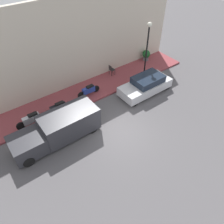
{
  "coord_description": "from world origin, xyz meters",
  "views": [
    {
      "loc": [
        -7.34,
        5.95,
        10.38
      ],
      "look_at": [
        1.15,
        -0.33,
        0.6
      ],
      "focal_mm": 35.0,
      "sensor_mm": 36.0,
      "label": 1
    }
  ],
  "objects_px": {
    "parked_car": "(146,85)",
    "delivery_van": "(57,129)",
    "motorcycle_black": "(58,107)",
    "cafe_chair": "(111,69)",
    "potted_plant": "(146,55)",
    "scooter_silver": "(32,119)",
    "motorcycle_blue": "(89,90)",
    "streetlamp": "(148,40)"
  },
  "relations": [
    {
      "from": "delivery_van",
      "to": "streetlamp",
      "type": "distance_m",
      "value": 9.43
    },
    {
      "from": "scooter_silver",
      "to": "motorcycle_blue",
      "type": "xyz_separation_m",
      "value": [
        0.46,
        -4.58,
        -0.04
      ]
    },
    {
      "from": "motorcycle_blue",
      "to": "cafe_chair",
      "type": "relative_size",
      "value": 2.08
    },
    {
      "from": "scooter_silver",
      "to": "streetlamp",
      "type": "relative_size",
      "value": 0.46
    },
    {
      "from": "scooter_silver",
      "to": "cafe_chair",
      "type": "relative_size",
      "value": 2.3
    },
    {
      "from": "parked_car",
      "to": "delivery_van",
      "type": "distance_m",
      "value": 7.49
    },
    {
      "from": "scooter_silver",
      "to": "motorcycle_black",
      "type": "relative_size",
      "value": 0.98
    },
    {
      "from": "motorcycle_black",
      "to": "streetlamp",
      "type": "height_order",
      "value": "streetlamp"
    },
    {
      "from": "scooter_silver",
      "to": "streetlamp",
      "type": "distance_m",
      "value": 10.12
    },
    {
      "from": "parked_car",
      "to": "potted_plant",
      "type": "bearing_deg",
      "value": -43.32
    },
    {
      "from": "delivery_van",
      "to": "motorcycle_black",
      "type": "distance_m",
      "value": 2.31
    },
    {
      "from": "delivery_van",
      "to": "scooter_silver",
      "type": "relative_size",
      "value": 2.59
    },
    {
      "from": "scooter_silver",
      "to": "potted_plant",
      "type": "bearing_deg",
      "value": -81.38
    },
    {
      "from": "delivery_van",
      "to": "scooter_silver",
      "type": "height_order",
      "value": "delivery_van"
    },
    {
      "from": "parked_car",
      "to": "motorcycle_blue",
      "type": "distance_m",
      "value": 4.33
    },
    {
      "from": "parked_car",
      "to": "streetlamp",
      "type": "xyz_separation_m",
      "value": [
        1.72,
        -1.45,
        2.51
      ]
    },
    {
      "from": "parked_car",
      "to": "cafe_chair",
      "type": "bearing_deg",
      "value": 13.34
    },
    {
      "from": "streetlamp",
      "to": "delivery_van",
      "type": "bearing_deg",
      "value": 102.88
    },
    {
      "from": "parked_car",
      "to": "cafe_chair",
      "type": "relative_size",
      "value": 4.67
    },
    {
      "from": "potted_plant",
      "to": "cafe_chair",
      "type": "height_order",
      "value": "potted_plant"
    },
    {
      "from": "cafe_chair",
      "to": "potted_plant",
      "type": "bearing_deg",
      "value": -88.53
    },
    {
      "from": "cafe_chair",
      "to": "parked_car",
      "type": "bearing_deg",
      "value": -166.66
    },
    {
      "from": "scooter_silver",
      "to": "cafe_chair",
      "type": "bearing_deg",
      "value": -77.65
    },
    {
      "from": "potted_plant",
      "to": "motorcycle_black",
      "type": "bearing_deg",
      "value": 100.02
    },
    {
      "from": "cafe_chair",
      "to": "scooter_silver",
      "type": "bearing_deg",
      "value": 102.35
    },
    {
      "from": "motorcycle_black",
      "to": "cafe_chair",
      "type": "distance_m",
      "value": 5.88
    },
    {
      "from": "parked_car",
      "to": "streetlamp",
      "type": "height_order",
      "value": "streetlamp"
    },
    {
      "from": "parked_car",
      "to": "motorcycle_black",
      "type": "height_order",
      "value": "parked_car"
    },
    {
      "from": "parked_car",
      "to": "scooter_silver",
      "type": "xyz_separation_m",
      "value": [
        1.68,
        8.34,
        -0.06
      ]
    },
    {
      "from": "parked_car",
      "to": "motorcycle_black",
      "type": "bearing_deg",
      "value": 75.02
    },
    {
      "from": "parked_car",
      "to": "scooter_silver",
      "type": "height_order",
      "value": "parked_car"
    },
    {
      "from": "motorcycle_black",
      "to": "potted_plant",
      "type": "distance_m",
      "value": 9.84
    },
    {
      "from": "delivery_van",
      "to": "cafe_chair",
      "type": "xyz_separation_m",
      "value": [
        3.66,
        -6.68,
        -0.22
      ]
    },
    {
      "from": "delivery_van",
      "to": "cafe_chair",
      "type": "distance_m",
      "value": 7.62
    },
    {
      "from": "motorcycle_blue",
      "to": "potted_plant",
      "type": "xyz_separation_m",
      "value": [
        1.3,
        -7.0,
        0.11
      ]
    },
    {
      "from": "parked_car",
      "to": "delivery_van",
      "type": "bearing_deg",
      "value": 92.48
    },
    {
      "from": "motorcycle_black",
      "to": "streetlamp",
      "type": "relative_size",
      "value": 0.47
    },
    {
      "from": "streetlamp",
      "to": "parked_car",
      "type": "bearing_deg",
      "value": 139.88
    },
    {
      "from": "motorcycle_black",
      "to": "potted_plant",
      "type": "relative_size",
      "value": 2.15
    },
    {
      "from": "motorcycle_black",
      "to": "parked_car",
      "type": "bearing_deg",
      "value": -104.98
    },
    {
      "from": "cafe_chair",
      "to": "motorcycle_blue",
      "type": "bearing_deg",
      "value": 111.9
    },
    {
      "from": "delivery_van",
      "to": "motorcycle_black",
      "type": "xyz_separation_m",
      "value": [
        2.05,
        -1.03,
        -0.32
      ]
    }
  ]
}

